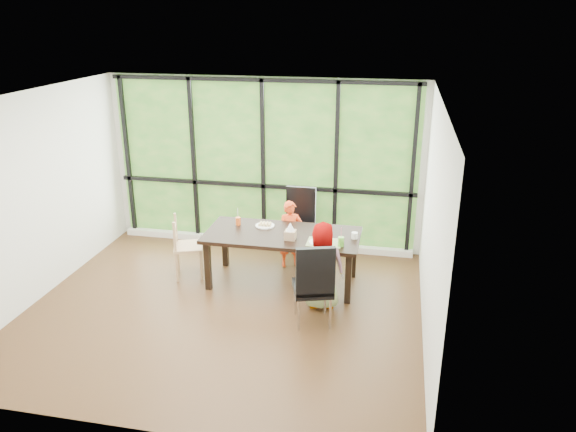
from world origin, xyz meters
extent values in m
plane|color=black|center=(0.00, 0.00, 0.00)|extent=(5.00, 5.00, 0.00)
plane|color=silver|center=(0.00, 2.25, 1.35)|extent=(5.00, 0.00, 5.00)
cube|color=#264E1C|center=(0.00, 2.23, 1.35)|extent=(4.80, 0.02, 2.65)
cube|color=silver|center=(0.00, 2.15, 0.05)|extent=(4.80, 0.12, 0.10)
cube|color=black|center=(0.59, 0.89, 0.38)|extent=(2.21, 1.19, 0.75)
cube|color=black|center=(0.64, 1.82, 0.54)|extent=(0.46, 0.46, 1.08)
cube|color=black|center=(1.16, -0.06, 0.54)|extent=(0.58, 0.58, 1.08)
cube|color=#A67D59|center=(-0.79, 0.86, 0.45)|extent=(0.52, 0.53, 0.90)
imported|color=#E64017|center=(0.59, 1.48, 0.51)|extent=(0.43, 0.36, 1.01)
imported|color=gray|center=(1.21, 0.34, 0.58)|extent=(0.62, 0.46, 1.15)
cube|color=tan|center=(1.19, 0.69, 0.75)|extent=(0.45, 0.33, 0.01)
cylinder|color=white|center=(0.29, 1.11, 0.76)|extent=(0.27, 0.27, 0.02)
cylinder|color=white|center=(1.13, 0.67, 0.76)|extent=(0.27, 0.27, 0.02)
cylinder|color=orange|center=(-0.10, 1.08, 0.81)|extent=(0.07, 0.07, 0.11)
cylinder|color=#6ACC3E|center=(1.42, 0.61, 0.81)|extent=(0.08, 0.08, 0.13)
cylinder|color=white|center=(1.57, 0.91, 0.79)|extent=(0.09, 0.09, 0.09)
cube|color=tan|center=(0.73, 0.71, 0.81)|extent=(0.14, 0.14, 0.12)
cylinder|color=white|center=(-0.10, 1.08, 0.90)|extent=(0.01, 0.04, 0.20)
cylinder|color=pink|center=(1.42, 0.61, 0.92)|extent=(0.01, 0.04, 0.20)
cone|color=white|center=(0.73, 0.71, 0.93)|extent=(0.12, 0.12, 0.11)
camera|label=1|loc=(2.06, -5.97, 3.61)|focal=34.46mm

